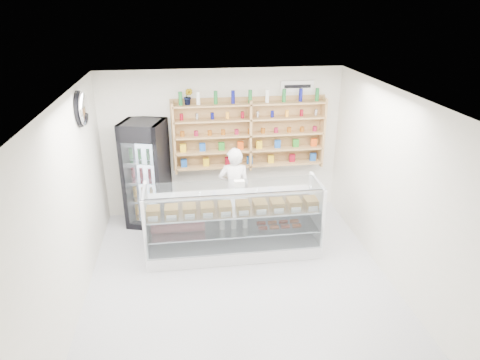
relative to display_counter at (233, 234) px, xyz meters
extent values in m
plane|color=#B9B9BE|center=(0.00, -0.89, -0.34)|extent=(5.00, 5.00, 0.00)
plane|color=white|center=(0.00, -0.89, 2.46)|extent=(5.00, 5.00, 0.00)
plane|color=silver|center=(0.00, 1.61, 1.06)|extent=(4.50, 0.00, 4.50)
plane|color=silver|center=(0.00, -3.39, 1.06)|extent=(4.50, 0.00, 4.50)
plane|color=silver|center=(-2.25, -0.89, 1.06)|extent=(0.00, 5.00, 5.00)
plane|color=silver|center=(2.25, -0.89, 1.06)|extent=(0.00, 5.00, 5.00)
cube|color=white|center=(0.00, -0.01, -0.23)|extent=(2.83, 0.80, 0.24)
cube|color=white|center=(0.00, 0.36, 0.19)|extent=(2.83, 0.05, 0.59)
cube|color=silver|center=(0.00, -0.01, 0.14)|extent=(2.71, 0.70, 0.02)
cube|color=silver|center=(0.00, -0.01, 0.49)|extent=(2.77, 0.74, 0.02)
cube|color=silver|center=(0.00, -0.40, 0.39)|extent=(2.77, 0.12, 0.99)
cube|color=silver|center=(0.00, -0.06, 0.88)|extent=(2.77, 0.56, 0.01)
imported|color=silver|center=(0.13, 0.83, 0.44)|extent=(0.61, 0.44, 1.56)
cube|color=black|center=(-1.44, 1.25, 0.65)|extent=(0.88, 0.86, 1.98)
cube|color=#290436|center=(-1.35, 0.94, 1.49)|extent=(0.68, 0.23, 0.28)
cube|color=silver|center=(-1.34, 0.92, 0.56)|extent=(0.58, 0.18, 1.56)
cube|color=tan|center=(-0.90, 1.45, 1.25)|extent=(0.04, 0.28, 1.33)
cube|color=tan|center=(0.50, 1.45, 1.25)|extent=(0.04, 0.28, 1.33)
cube|color=tan|center=(1.90, 1.45, 1.25)|extent=(0.04, 0.28, 1.33)
cube|color=tan|center=(0.50, 1.45, 0.66)|extent=(2.80, 0.28, 0.03)
cube|color=tan|center=(0.50, 1.45, 0.96)|extent=(2.80, 0.28, 0.03)
cube|color=tan|center=(0.50, 1.45, 1.26)|extent=(2.80, 0.28, 0.03)
cube|color=tan|center=(0.50, 1.45, 1.56)|extent=(2.80, 0.28, 0.03)
cube|color=tan|center=(0.50, 1.45, 1.84)|extent=(2.80, 0.28, 0.03)
imported|color=#1E6626|center=(-0.61, 1.45, 2.00)|extent=(0.20, 0.18, 0.30)
ellipsoid|color=silver|center=(-2.17, 0.31, 2.11)|extent=(0.15, 0.50, 0.50)
cube|color=white|center=(1.40, 1.58, 2.11)|extent=(0.62, 0.03, 0.20)
camera|label=1|loc=(-0.73, -6.13, 3.61)|focal=32.00mm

